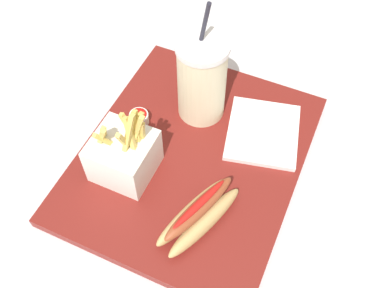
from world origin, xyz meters
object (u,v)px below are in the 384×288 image
hot_dog_1 (199,214)px  napkin_stack (263,132)px  soda_cup (202,79)px  fries_basket (124,155)px  ketchup_cup_1 (139,118)px

hot_dog_1 → napkin_stack: 0.20m
soda_cup → hot_dog_1: (-0.20, -0.09, -0.05)m
fries_basket → napkin_stack: (0.16, -0.18, -0.04)m
hot_dog_1 → napkin_stack: size_ratio=1.17×
soda_cup → napkin_stack: size_ratio=1.69×
fries_basket → napkin_stack: bearing=-48.5°
soda_cup → fries_basket: 0.18m
hot_dog_1 → napkin_stack: (0.20, -0.03, -0.02)m
hot_dog_1 → soda_cup: bearing=22.7°
napkin_stack → hot_dog_1: bearing=170.2°
hot_dog_1 → fries_basket: bearing=75.3°
soda_cup → napkin_stack: soda_cup is taller
hot_dog_1 → ketchup_cup_1: (0.13, 0.17, -0.01)m
soda_cup → fries_basket: bearing=159.8°
soda_cup → fries_basket: soda_cup is taller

